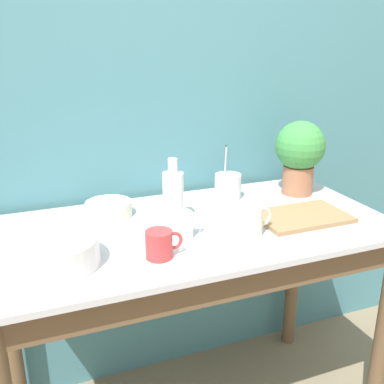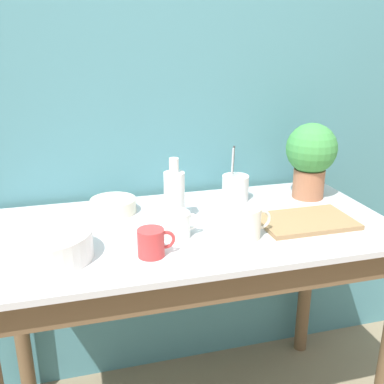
{
  "view_description": "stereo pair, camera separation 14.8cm",
  "coord_description": "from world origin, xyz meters",
  "px_view_note": "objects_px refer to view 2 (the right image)",
  "views": [
    {
      "loc": [
        -0.51,
        -0.97,
        1.45
      ],
      "look_at": [
        0.0,
        0.34,
        0.97
      ],
      "focal_mm": 42.0,
      "sensor_mm": 36.0,
      "label": 1
    },
    {
      "loc": [
        -0.37,
        -1.01,
        1.45
      ],
      "look_at": [
        0.0,
        0.34,
        0.97
      ],
      "focal_mm": 42.0,
      "sensor_mm": 36.0,
      "label": 2
    }
  ],
  "objects_px": {
    "potted_plant": "(311,155)",
    "mug_cream": "(246,222)",
    "mug_white": "(176,224)",
    "bottle_tall": "(174,195)",
    "bowl_small_cream": "(113,206)",
    "tray_board": "(306,221)",
    "bowl_wash_large": "(46,245)",
    "utensil_cup": "(235,187)",
    "mug_red": "(152,243)"
  },
  "relations": [
    {
      "from": "potted_plant",
      "to": "mug_white",
      "type": "height_order",
      "value": "potted_plant"
    },
    {
      "from": "bowl_wash_large",
      "to": "mug_white",
      "type": "xyz_separation_m",
      "value": [
        0.39,
        0.05,
        -0.0
      ]
    },
    {
      "from": "mug_white",
      "to": "bottle_tall",
      "type": "bearing_deg",
      "value": 78.26
    },
    {
      "from": "bowl_small_cream",
      "to": "utensil_cup",
      "type": "relative_size",
      "value": 0.77
    },
    {
      "from": "mug_cream",
      "to": "bowl_wash_large",
      "type": "bearing_deg",
      "value": 178.64
    },
    {
      "from": "mug_cream",
      "to": "tray_board",
      "type": "xyz_separation_m",
      "value": [
        0.24,
        0.05,
        -0.04
      ]
    },
    {
      "from": "mug_white",
      "to": "mug_red",
      "type": "relative_size",
      "value": 1.17
    },
    {
      "from": "potted_plant",
      "to": "mug_cream",
      "type": "relative_size",
      "value": 2.15
    },
    {
      "from": "tray_board",
      "to": "mug_cream",
      "type": "bearing_deg",
      "value": -168.33
    },
    {
      "from": "bowl_wash_large",
      "to": "utensil_cup",
      "type": "relative_size",
      "value": 1.25
    },
    {
      "from": "bowl_small_cream",
      "to": "utensil_cup",
      "type": "xyz_separation_m",
      "value": [
        0.47,
        0.01,
        0.02
      ]
    },
    {
      "from": "bottle_tall",
      "to": "bowl_small_cream",
      "type": "height_order",
      "value": "bottle_tall"
    },
    {
      "from": "bowl_small_cream",
      "to": "tray_board",
      "type": "xyz_separation_m",
      "value": [
        0.62,
        -0.27,
        -0.02
      ]
    },
    {
      "from": "mug_red",
      "to": "potted_plant",
      "type": "bearing_deg",
      "value": 25.99
    },
    {
      "from": "mug_white",
      "to": "utensil_cup",
      "type": "xyz_separation_m",
      "value": [
        0.3,
        0.27,
        0.01
      ]
    },
    {
      "from": "bowl_wash_large",
      "to": "bowl_small_cream",
      "type": "distance_m",
      "value": 0.38
    },
    {
      "from": "mug_white",
      "to": "tray_board",
      "type": "xyz_separation_m",
      "value": [
        0.45,
        -0.01,
        -0.03
      ]
    },
    {
      "from": "mug_cream",
      "to": "mug_white",
      "type": "bearing_deg",
      "value": 163.32
    },
    {
      "from": "potted_plant",
      "to": "mug_red",
      "type": "height_order",
      "value": "potted_plant"
    },
    {
      "from": "bowl_wash_large",
      "to": "bowl_small_cream",
      "type": "height_order",
      "value": "bowl_wash_large"
    },
    {
      "from": "bottle_tall",
      "to": "bowl_small_cream",
      "type": "bearing_deg",
      "value": 145.0
    },
    {
      "from": "potted_plant",
      "to": "mug_cream",
      "type": "distance_m",
      "value": 0.49
    },
    {
      "from": "bottle_tall",
      "to": "utensil_cup",
      "type": "distance_m",
      "value": 0.32
    },
    {
      "from": "potted_plant",
      "to": "tray_board",
      "type": "xyz_separation_m",
      "value": [
        -0.14,
        -0.24,
        -0.16
      ]
    },
    {
      "from": "potted_plant",
      "to": "mug_white",
      "type": "bearing_deg",
      "value": -159.34
    },
    {
      "from": "bottle_tall",
      "to": "tray_board",
      "type": "height_order",
      "value": "bottle_tall"
    },
    {
      "from": "potted_plant",
      "to": "bowl_small_cream",
      "type": "distance_m",
      "value": 0.78
    },
    {
      "from": "mug_white",
      "to": "mug_red",
      "type": "height_order",
      "value": "mug_red"
    },
    {
      "from": "mug_cream",
      "to": "tray_board",
      "type": "distance_m",
      "value": 0.25
    },
    {
      "from": "potted_plant",
      "to": "mug_white",
      "type": "xyz_separation_m",
      "value": [
        -0.59,
        -0.22,
        -0.13
      ]
    },
    {
      "from": "bowl_wash_large",
      "to": "tray_board",
      "type": "relative_size",
      "value": 0.84
    },
    {
      "from": "mug_white",
      "to": "mug_red",
      "type": "bearing_deg",
      "value": -130.72
    },
    {
      "from": "potted_plant",
      "to": "tray_board",
      "type": "bearing_deg",
      "value": -120.05
    },
    {
      "from": "mug_white",
      "to": "mug_cream",
      "type": "relative_size",
      "value": 0.95
    },
    {
      "from": "mug_white",
      "to": "utensil_cup",
      "type": "distance_m",
      "value": 0.41
    },
    {
      "from": "bowl_wash_large",
      "to": "bottle_tall",
      "type": "bearing_deg",
      "value": 22.45
    },
    {
      "from": "potted_plant",
      "to": "mug_red",
      "type": "relative_size",
      "value": 2.65
    },
    {
      "from": "tray_board",
      "to": "potted_plant",
      "type": "bearing_deg",
      "value": 59.95
    },
    {
      "from": "bowl_wash_large",
      "to": "potted_plant",
      "type": "bearing_deg",
      "value": 15.46
    },
    {
      "from": "bowl_wash_large",
      "to": "mug_red",
      "type": "distance_m",
      "value": 0.3
    },
    {
      "from": "mug_red",
      "to": "bowl_small_cream",
      "type": "bearing_deg",
      "value": 101.1
    },
    {
      "from": "bowl_small_cream",
      "to": "mug_white",
      "type": "bearing_deg",
      "value": -56.9
    },
    {
      "from": "mug_cream",
      "to": "bowl_small_cream",
      "type": "xyz_separation_m",
      "value": [
        -0.38,
        0.32,
        -0.02
      ]
    },
    {
      "from": "bottle_tall",
      "to": "mug_white",
      "type": "bearing_deg",
      "value": -101.74
    },
    {
      "from": "potted_plant",
      "to": "utensil_cup",
      "type": "relative_size",
      "value": 1.39
    },
    {
      "from": "utensil_cup",
      "to": "mug_white",
      "type": "bearing_deg",
      "value": -138.18
    },
    {
      "from": "bottle_tall",
      "to": "mug_red",
      "type": "relative_size",
      "value": 2.01
    },
    {
      "from": "bowl_wash_large",
      "to": "utensil_cup",
      "type": "distance_m",
      "value": 0.76
    },
    {
      "from": "tray_board",
      "to": "bowl_small_cream",
      "type": "bearing_deg",
      "value": 156.24
    },
    {
      "from": "mug_white",
      "to": "bowl_small_cream",
      "type": "bearing_deg",
      "value": 123.1
    }
  ]
}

